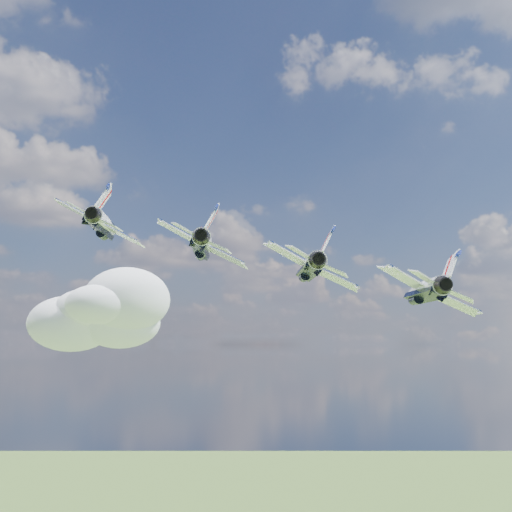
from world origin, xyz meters
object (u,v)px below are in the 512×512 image
jet_1 (204,245)px  jet_2 (310,267)px  jet_0 (104,225)px  jet_3 (424,290)px

jet_1 → jet_2: (9.18, -7.21, -2.64)m
jet_0 → jet_2: size_ratio=1.00×
jet_1 → jet_2: 11.97m
jet_2 → jet_3: bearing=-13.2°
jet_0 → jet_1: size_ratio=1.00×
jet_1 → jet_3: bearing=-13.2°
jet_0 → jet_1: bearing=-13.2°
jet_1 → jet_3: size_ratio=1.00×
jet_2 → jet_3: size_ratio=1.00×
jet_1 → jet_2: size_ratio=1.00×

